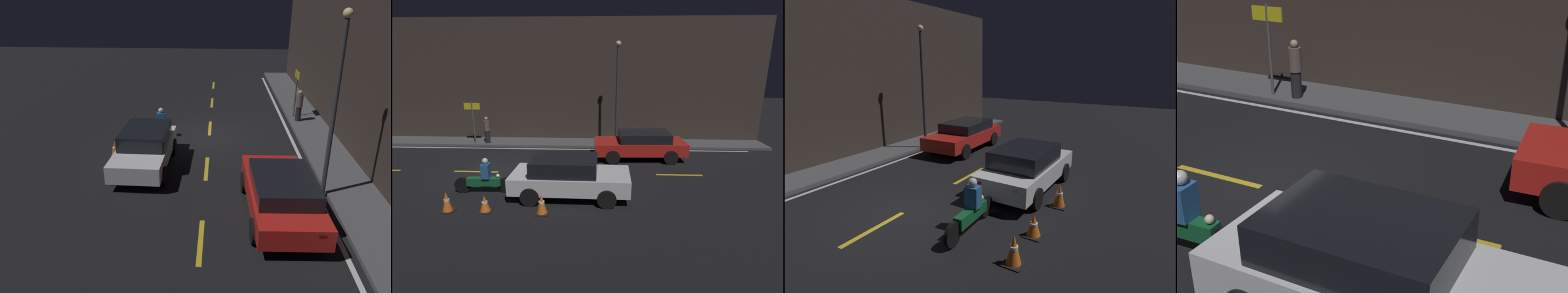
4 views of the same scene
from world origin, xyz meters
The scene contains 18 objects.
ground_plane centered at (0.00, 0.00, 0.00)m, with size 56.00×56.00×0.00m, color black.
raised_curb centered at (0.00, 4.80, 0.07)m, with size 28.00×1.73×0.14m.
building_front centered at (0.00, 5.82, 3.58)m, with size 28.00×0.30×7.15m.
lane_dash_a centered at (-10.00, 0.00, 0.00)m, with size 2.00×0.14×0.01m.
lane_dash_b centered at (-5.50, 0.00, 0.00)m, with size 2.00×0.14×0.01m.
lane_dash_c centered at (-1.00, 0.00, 0.00)m, with size 2.00×0.14×0.01m.
lane_dash_d centered at (3.50, 0.00, 0.00)m, with size 2.00×0.14×0.01m.
lane_dash_e centered at (8.00, 0.00, 0.00)m, with size 2.00×0.14×0.01m.
lane_solid_kerb centered at (0.00, 3.69, 0.00)m, with size 25.20×0.14×0.01m.
sedan_white centered at (3.44, -2.29, 0.79)m, with size 4.28×2.00×1.48m.
taxi_red centered at (6.56, 2.25, 0.75)m, with size 4.54×2.13×1.37m.
motorcycle centered at (0.23, -2.16, 0.55)m, with size 2.25×0.37×1.37m.
traffic_cone_near centered at (-0.48, -3.66, 0.34)m, with size 0.43×0.43×0.70m.
traffic_cone_mid centered at (0.77, -3.61, 0.28)m, with size 0.44×0.44×0.57m.
traffic_cone_far centered at (2.68, -3.67, 0.34)m, with size 0.45×0.45×0.69m.
pedestrian centered at (-2.03, 4.36, 0.92)m, with size 0.34×0.34×1.54m.
shop_sign centered at (-2.74, 4.27, 1.83)m, with size 0.90×0.08×2.40m.
street_lamp centered at (5.40, 3.79, 3.24)m, with size 0.28×0.28×5.76m.
Camera 1 is at (16.37, 0.39, 6.19)m, focal length 35.00 mm.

